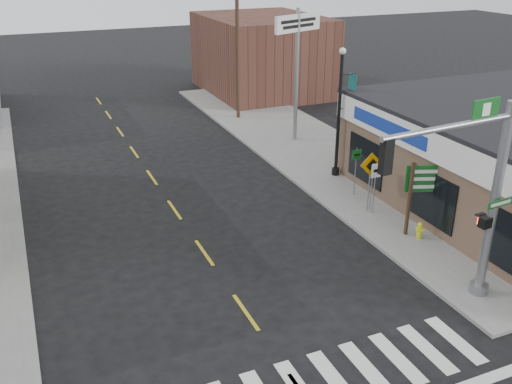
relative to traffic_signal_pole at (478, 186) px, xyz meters
name	(u,v)px	position (x,y,z in m)	size (l,w,h in m)	color
sidewalk_right	(344,170)	(2.57, 11.11, -3.90)	(6.00, 38.00, 0.13)	slate
center_line	(204,253)	(-6.43, 6.11, -3.96)	(0.12, 56.00, 0.01)	gold
bldg_distant_right	(262,55)	(5.57, 28.11, -1.17)	(8.00, 10.00, 5.60)	#512F25
traffic_signal_pole	(478,186)	(0.00, 0.00, 0.00)	(5.09, 0.39, 6.45)	gray
guide_sign	(426,186)	(1.77, 4.17, -1.93)	(1.69, 0.14, 2.96)	#402B1E
fire_hydrant	(420,230)	(1.36, 3.76, -3.49)	(0.20, 0.20, 0.64)	#C9D210
ped_crossing_sign	(371,171)	(0.92, 6.59, -2.07)	(1.00, 0.07, 2.57)	gray
lamp_post	(341,104)	(1.83, 10.65, -0.33)	(0.79, 0.62, 6.05)	black
dance_center_sign	(297,43)	(2.44, 16.35, 1.55)	(3.39, 0.21, 7.20)	gray
shrub_back	(459,213)	(3.62, 4.19, -3.43)	(1.08, 1.08, 0.81)	black
utility_pole_far	(237,45)	(1.13, 21.81, 0.71)	(1.54, 0.23, 8.87)	#482C20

